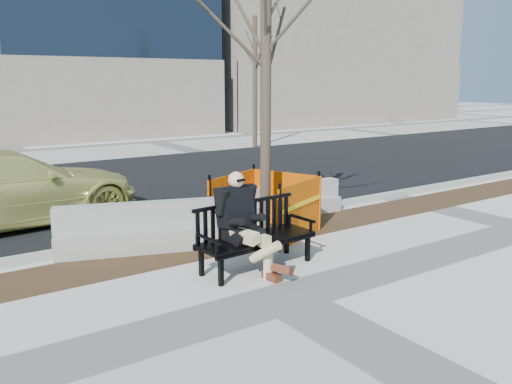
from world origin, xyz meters
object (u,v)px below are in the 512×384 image
at_px(jersey_barrier_left, 146,250).
at_px(sedan, 9,226).
at_px(bench, 257,268).
at_px(jersey_barrier_right, 287,216).
at_px(seated_man, 241,271).
at_px(tree_fence, 265,234).

bearing_deg(jersey_barrier_left, sedan, 137.49).
xyz_separation_m(bench, jersey_barrier_right, (2.41, 2.34, 0.00)).
relative_size(seated_man, sedan, 0.29).
relative_size(bench, sedan, 0.37).
height_order(bench, jersey_barrier_left, bench).
height_order(tree_fence, sedan, tree_fence).
height_order(bench, seated_man, seated_man).
bearing_deg(seated_man, jersey_barrier_left, 110.59).
height_order(seated_man, sedan, seated_man).
bearing_deg(sedan, jersey_barrier_left, -158.46).
relative_size(tree_fence, jersey_barrier_right, 2.33).
bearing_deg(bench, jersey_barrier_left, 116.82).
distance_m(seated_man, sedan, 5.54).
relative_size(tree_fence, sedan, 1.12).
height_order(bench, jersey_barrier_right, bench).
distance_m(seated_man, tree_fence, 2.07).
relative_size(sedan, jersey_barrier_left, 1.78).
bearing_deg(seated_man, bench, -11.44).
distance_m(tree_fence, jersey_barrier_right, 1.47).
bearing_deg(jersey_barrier_right, seated_man, -134.28).
bearing_deg(seated_man, tree_fence, 39.91).
bearing_deg(bench, jersey_barrier_right, 39.96).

